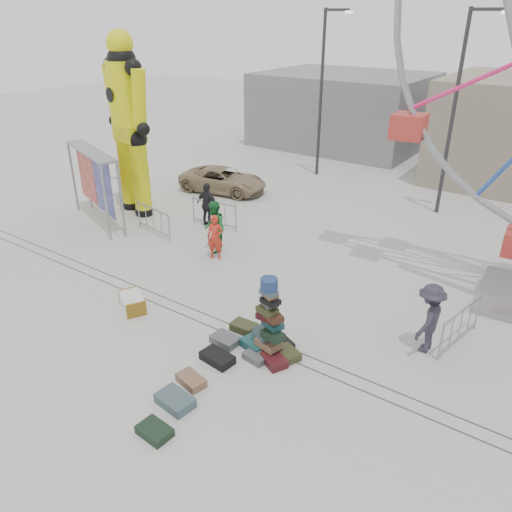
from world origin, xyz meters
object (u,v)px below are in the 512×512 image
Objects in this scene: crash_test_dummy at (128,119)px; barricade_dummy_b at (154,221)px; banner_scaffold at (93,169)px; pedestrian_green at (214,227)px; lamp_post_right at (457,106)px; pedestrian_grey at (429,318)px; pedestrian_black at (208,205)px; steamer_trunk at (132,302)px; barricade_dummy_c at (214,214)px; barricade_dummy_a at (120,189)px; barricade_wheel_front at (460,326)px; suitcase_tower at (270,333)px; parked_suv at (223,180)px; lamp_post_left at (323,87)px; pedestrian_red at (215,237)px.

crash_test_dummy is 3.75× the size of barricade_dummy_b.
crash_test_dummy is 2.47m from banner_scaffold.
pedestrian_green is at bearing 12.60° from barricade_dummy_b.
lamp_post_right is 10.76m from pedestrian_green.
crash_test_dummy reaches higher than pedestrian_green.
pedestrian_grey is (11.06, -1.34, 0.39)m from barricade_dummy_b.
lamp_post_right is 4.51× the size of pedestrian_black.
barricade_dummy_c reaches higher than steamer_trunk.
barricade_dummy_a and barricade_wheel_front have the same top height.
crash_test_dummy reaches higher than steamer_trunk.
pedestrian_black reaches higher than barricade_dummy_b.
crash_test_dummy is 3.98× the size of pedestrian_grey.
suitcase_tower is 11.93m from crash_test_dummy.
suitcase_tower reaches higher than parked_suv.
lamp_post_right reaches higher than suitcase_tower.
pedestrian_black is (-2.29, 6.17, 0.66)m from steamer_trunk.
barricade_dummy_c is at bearing 21.80° from crash_test_dummy.
barricade_wheel_front is (10.27, -11.31, -3.93)m from lamp_post_left.
suitcase_tower is (6.47, -14.46, -3.87)m from lamp_post_left.
pedestrian_black is at bearing 112.82° from pedestrian_red.
parked_suv is (-4.43, 9.87, 0.35)m from steamer_trunk.
barricade_dummy_b is (2.71, 0.42, -1.71)m from banner_scaffold.
barricade_dummy_c is at bearing 108.11° from pedestrian_red.
barricade_dummy_a is 1.26× the size of pedestrian_red.
parked_suv is (3.07, 3.72, 0.03)m from barricade_dummy_a.
crash_test_dummy is at bearing 164.19° from steamer_trunk.
lamp_post_left is at bearing 126.02° from steamer_trunk.
steamer_trunk is at bearing -65.27° from pedestrian_grey.
crash_test_dummy is (-3.79, -9.36, -0.53)m from lamp_post_left.
crash_test_dummy reaches higher than parked_suv.
banner_scaffold is at bearing -67.90° from barricade_dummy_a.
steamer_trunk is at bearing -30.39° from crash_test_dummy.
barricade_wheel_front is at bearing 166.65° from pedestrian_black.
pedestrian_black is (-7.24, -6.83, -3.59)m from lamp_post_right.
pedestrian_black is at bearing 88.32° from barricade_wheel_front.
barricade_dummy_c is at bearing -177.44° from pedestrian_green.
steamer_trunk is at bearing -82.24° from lamp_post_left.
lamp_post_right is 12.73m from barricade_dummy_b.
suitcase_tower is at bearing -12.78° from crash_test_dummy.
suitcase_tower is 2.25× the size of steamer_trunk.
suitcase_tower is at bearing -48.21° from barricade_dummy_c.
lamp_post_right is 4.00× the size of barricade_dummy_b.
pedestrian_grey reaches higher than barricade_dummy_b.
barricade_dummy_a is (-1.67, 0.50, -3.40)m from crash_test_dummy.
steamer_trunk is at bearing -110.87° from lamp_post_right.
barricade_dummy_c is at bearing -157.15° from parked_suv.
lamp_post_left reaches higher than pedestrian_red.
suitcase_tower is at bearing -49.23° from pedestrian_grey.
pedestrian_black reaches higher than parked_suv.
pedestrian_black reaches higher than steamer_trunk.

